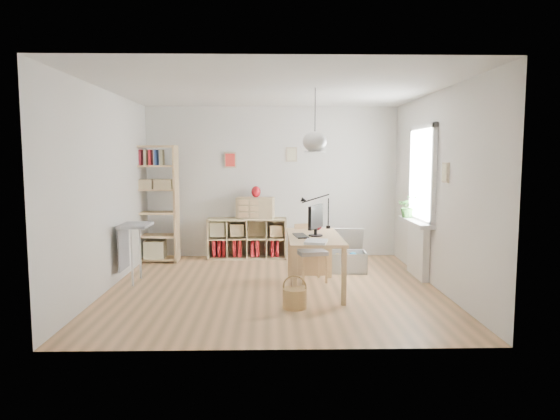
{
  "coord_description": "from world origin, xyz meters",
  "views": [
    {
      "loc": [
        -0.06,
        -6.76,
        1.79
      ],
      "look_at": [
        0.1,
        0.3,
        1.05
      ],
      "focal_mm": 32.0,
      "sensor_mm": 36.0,
      "label": 1
    }
  ],
  "objects_px": {
    "chair": "(310,249)",
    "drawer_chest": "(255,208)",
    "desk": "(314,242)",
    "tall_bookshelf": "(154,199)",
    "monitor": "(316,219)",
    "cube_shelf": "(246,241)",
    "storage_chest": "(346,258)"
  },
  "relations": [
    {
      "from": "cube_shelf",
      "to": "tall_bookshelf",
      "type": "bearing_deg",
      "value": -169.81
    },
    {
      "from": "desk",
      "to": "monitor",
      "type": "relative_size",
      "value": 3.33
    },
    {
      "from": "cube_shelf",
      "to": "tall_bookshelf",
      "type": "distance_m",
      "value": 1.77
    },
    {
      "from": "desk",
      "to": "monitor",
      "type": "bearing_deg",
      "value": -64.43
    },
    {
      "from": "tall_bookshelf",
      "to": "monitor",
      "type": "height_order",
      "value": "tall_bookshelf"
    },
    {
      "from": "desk",
      "to": "drawer_chest",
      "type": "bearing_deg",
      "value": 111.19
    },
    {
      "from": "desk",
      "to": "chair",
      "type": "distance_m",
      "value": 0.59
    },
    {
      "from": "monitor",
      "to": "drawer_chest",
      "type": "bearing_deg",
      "value": 135.98
    },
    {
      "from": "monitor",
      "to": "drawer_chest",
      "type": "xyz_separation_m",
      "value": [
        -0.86,
        2.22,
        -0.08
      ]
    },
    {
      "from": "desk",
      "to": "tall_bookshelf",
      "type": "bearing_deg",
      "value": 142.99
    },
    {
      "from": "cube_shelf",
      "to": "monitor",
      "type": "relative_size",
      "value": 3.11
    },
    {
      "from": "cube_shelf",
      "to": "chair",
      "type": "bearing_deg",
      "value": -58.74
    },
    {
      "from": "cube_shelf",
      "to": "monitor",
      "type": "height_order",
      "value": "monitor"
    },
    {
      "from": "desk",
      "to": "chair",
      "type": "bearing_deg",
      "value": 90.72
    },
    {
      "from": "desk",
      "to": "tall_bookshelf",
      "type": "xyz_separation_m",
      "value": [
        -2.59,
        1.95,
        0.43
      ]
    },
    {
      "from": "tall_bookshelf",
      "to": "drawer_chest",
      "type": "height_order",
      "value": "tall_bookshelf"
    },
    {
      "from": "tall_bookshelf",
      "to": "chair",
      "type": "distance_m",
      "value": 2.99
    },
    {
      "from": "chair",
      "to": "drawer_chest",
      "type": "xyz_separation_m",
      "value": [
        -0.84,
        1.63,
        0.44
      ]
    },
    {
      "from": "desk",
      "to": "chair",
      "type": "xyz_separation_m",
      "value": [
        -0.01,
        0.56,
        -0.19
      ]
    },
    {
      "from": "monitor",
      "to": "tall_bookshelf",
      "type": "bearing_deg",
      "value": 167.43
    },
    {
      "from": "desk",
      "to": "storage_chest",
      "type": "height_order",
      "value": "desk"
    },
    {
      "from": "chair",
      "to": "drawer_chest",
      "type": "height_order",
      "value": "drawer_chest"
    },
    {
      "from": "storage_chest",
      "to": "drawer_chest",
      "type": "relative_size",
      "value": 1.12
    },
    {
      "from": "desk",
      "to": "tall_bookshelf",
      "type": "height_order",
      "value": "tall_bookshelf"
    },
    {
      "from": "storage_chest",
      "to": "chair",
      "type": "bearing_deg",
      "value": -132.82
    },
    {
      "from": "tall_bookshelf",
      "to": "monitor",
      "type": "bearing_deg",
      "value": -37.3
    },
    {
      "from": "tall_bookshelf",
      "to": "monitor",
      "type": "xyz_separation_m",
      "value": [
        2.6,
        -1.98,
        -0.1
      ]
    },
    {
      "from": "chair",
      "to": "storage_chest",
      "type": "xyz_separation_m",
      "value": [
        0.63,
        0.6,
        -0.26
      ]
    },
    {
      "from": "desk",
      "to": "storage_chest",
      "type": "bearing_deg",
      "value": 61.8
    },
    {
      "from": "storage_chest",
      "to": "monitor",
      "type": "bearing_deg",
      "value": -113.53
    },
    {
      "from": "chair",
      "to": "monitor",
      "type": "distance_m",
      "value": 0.78
    },
    {
      "from": "tall_bookshelf",
      "to": "chair",
      "type": "height_order",
      "value": "tall_bookshelf"
    }
  ]
}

